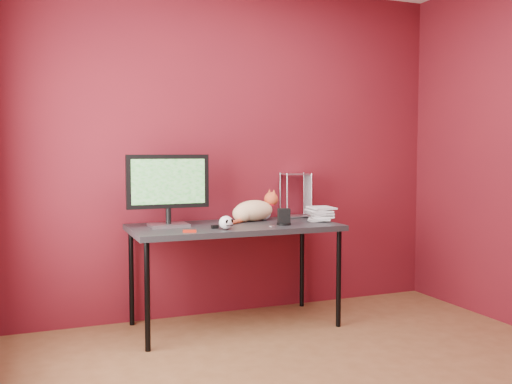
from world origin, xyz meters
name	(u,v)px	position (x,y,z in m)	size (l,w,h in m)	color
room	(353,119)	(0.00, 0.00, 1.45)	(3.52, 3.52, 2.61)	brown
desk	(234,232)	(-0.15, 1.37, 0.70)	(1.50, 0.70, 0.75)	black
monitor	(168,187)	(-0.62, 1.44, 1.04)	(0.59, 0.19, 0.51)	#BBBBC0
cat	(254,210)	(0.06, 1.52, 0.83)	(0.47, 0.30, 0.24)	orange
skull_mug	(226,223)	(-0.29, 1.15, 0.80)	(0.10, 0.10, 0.09)	silver
speaker	(284,217)	(0.18, 1.23, 0.81)	(0.10, 0.10, 0.12)	black
book_stack	(309,145)	(0.48, 1.41, 1.33)	(0.27, 0.29, 1.17)	beige
wire_rack	(296,195)	(0.48, 1.64, 0.93)	(0.22, 0.19, 0.36)	#BBBBC0
pocket_knife	(190,231)	(-0.56, 1.10, 0.76)	(0.09, 0.02, 0.02)	#AF1D0D
black_gadget	(215,227)	(-0.34, 1.23, 0.76)	(0.05, 0.03, 0.02)	black
washer	(272,226)	(0.06, 1.18, 0.75)	(0.04, 0.04, 0.00)	#BBBBC0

